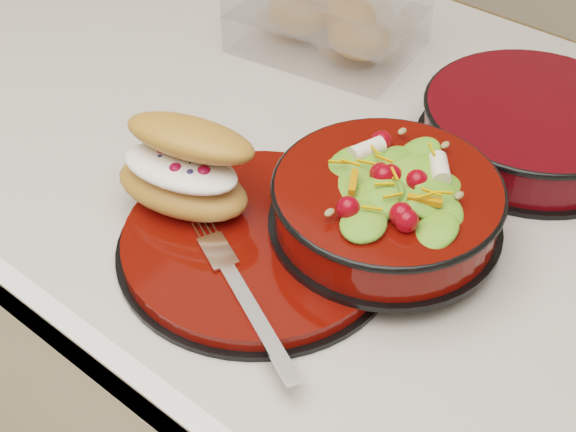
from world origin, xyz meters
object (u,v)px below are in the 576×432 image
Objects in this scene: island_counter at (284,356)px; extra_bowl at (532,124)px; fork at (245,298)px; dinner_plate at (258,242)px; croissant at (185,167)px; pastry_box at (329,15)px; salad_bowl at (387,197)px.

island_counter is 0.55m from extra_bowl.
dinner_plate is at bearing 58.24° from fork.
croissant reaches higher than pastry_box.
island_counter is 5.12× the size of pastry_box.
extra_bowl is (0.12, 0.31, 0.02)m from dinner_plate.
island_counter is at bearing 123.99° from dinner_plate.
croissant is 0.36m from pastry_box.
croissant is 0.62× the size of extra_bowl.
dinner_plate is at bearing -134.15° from salad_bowl.
extra_bowl is at bearing 68.89° from dinner_plate.
island_counter is at bearing -152.83° from extra_bowl.
island_counter is 0.52m from pastry_box.
fork is (0.04, -0.07, 0.01)m from dinner_plate.
fork is at bearing -70.59° from pastry_box.
croissant is at bearing -123.07° from extra_bowl.
island_counter is 0.55m from salad_bowl.
pastry_box is (-0.22, 0.41, 0.02)m from fork.
pastry_box is (-0.09, 0.35, -0.02)m from croissant.
dinner_plate is 1.54× the size of fork.
croissant is (-0.17, -0.09, 0.01)m from salad_bowl.
island_counter is at bearing 88.30° from croissant.
salad_bowl is 1.26× the size of fork.
croissant is at bearing -176.60° from dinner_plate.
extra_bowl is (0.30, -0.03, -0.01)m from pastry_box.
dinner_plate is at bearing -9.93° from croissant.
pastry_box reaches higher than fork.
extra_bowl is (0.25, 0.13, 0.48)m from island_counter.
salad_bowl reaches higher than fork.
salad_bowl is 0.19m from croissant.
salad_bowl is at bearing 14.95° from croissant.
island_counter is 0.54m from croissant.
croissant is at bearing -151.72° from salad_bowl.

